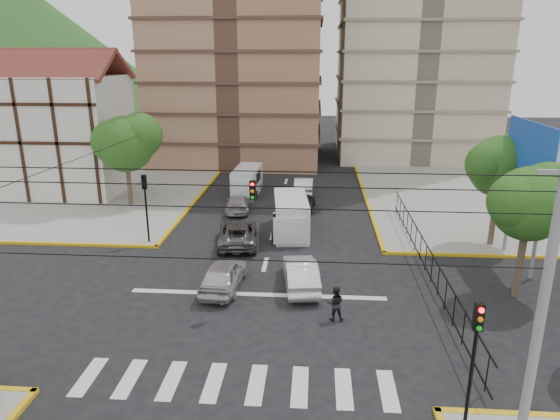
# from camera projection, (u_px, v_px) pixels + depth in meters

# --- Properties ---
(ground) EXTENTS (160.00, 160.00, 0.00)m
(ground) POSITION_uv_depth(u_px,v_px,m) (255.00, 306.00, 24.18)
(ground) COLOR black
(ground) RESTS_ON ground
(sidewalk_nw) EXTENTS (26.00, 26.00, 0.15)m
(sidewalk_nw) POSITION_uv_depth(u_px,v_px,m) (60.00, 190.00, 44.59)
(sidewalk_nw) COLOR gray
(sidewalk_nw) RESTS_ON ground
(sidewalk_ne) EXTENTS (26.00, 26.00, 0.15)m
(sidewalk_ne) POSITION_uv_depth(u_px,v_px,m) (520.00, 199.00, 41.82)
(sidewalk_ne) COLOR gray
(sidewalk_ne) RESTS_ON ground
(crosswalk_stripes) EXTENTS (12.00, 2.40, 0.01)m
(crosswalk_stripes) POSITION_uv_depth(u_px,v_px,m) (235.00, 383.00, 18.47)
(crosswalk_stripes) COLOR silver
(crosswalk_stripes) RESTS_ON ground
(stop_line) EXTENTS (13.00, 0.40, 0.01)m
(stop_line) POSITION_uv_depth(u_px,v_px,m) (258.00, 294.00, 25.32)
(stop_line) COLOR silver
(stop_line) RESTS_ON ground
(tudor_building) EXTENTS (10.80, 8.05, 12.23)m
(tudor_building) POSITION_uv_depth(u_px,v_px,m) (63.00, 132.00, 42.98)
(tudor_building) COLOR silver
(tudor_building) RESTS_ON ground
(park_fence) EXTENTS (0.10, 22.50, 1.66)m
(park_fence) POSITION_uv_depth(u_px,v_px,m) (424.00, 273.00, 27.84)
(park_fence) COLOR black
(park_fence) RESTS_ON ground
(billboard) EXTENTS (0.36, 6.20, 8.10)m
(billboard) POSITION_uv_depth(u_px,v_px,m) (530.00, 163.00, 27.11)
(billboard) COLOR slate
(billboard) RESTS_ON ground
(tree_park_a) EXTENTS (4.41, 3.60, 6.83)m
(tree_park_a) POSITION_uv_depth(u_px,v_px,m) (531.00, 201.00, 23.70)
(tree_park_a) COLOR #473828
(tree_park_a) RESTS_ON ground
(tree_park_c) EXTENTS (4.65, 3.80, 7.25)m
(tree_park_c) POSITION_uv_depth(u_px,v_px,m) (502.00, 164.00, 30.20)
(tree_park_c) COLOR #473828
(tree_park_c) RESTS_ON ground
(tree_tudor) EXTENTS (5.39, 4.40, 7.43)m
(tree_tudor) POSITION_uv_depth(u_px,v_px,m) (126.00, 141.00, 38.70)
(tree_tudor) COLOR #473828
(tree_tudor) RESTS_ON ground
(traffic_light_se) EXTENTS (0.28, 0.22, 4.40)m
(traffic_light_se) POSITION_uv_depth(u_px,v_px,m) (475.00, 345.00, 15.29)
(traffic_light_se) COLOR black
(traffic_light_se) RESTS_ON ground
(traffic_light_nw) EXTENTS (0.28, 0.22, 4.40)m
(traffic_light_nw) POSITION_uv_depth(u_px,v_px,m) (145.00, 197.00, 31.22)
(traffic_light_nw) COLOR black
(traffic_light_nw) RESTS_ON ground
(traffic_light_hanging) EXTENTS (18.00, 9.12, 0.92)m
(traffic_light_hanging) POSITION_uv_depth(u_px,v_px,m) (247.00, 201.00, 20.49)
(traffic_light_hanging) COLOR black
(traffic_light_hanging) RESTS_ON ground
(utility_pole_se) EXTENTS (1.40, 0.28, 9.00)m
(utility_pole_se) POSITION_uv_depth(u_px,v_px,m) (540.00, 319.00, 13.57)
(utility_pole_se) COLOR slate
(utility_pole_se) RESTS_ON ground
(van_right_lane) EXTENTS (2.70, 5.70, 2.48)m
(van_right_lane) POSITION_uv_depth(u_px,v_px,m) (291.00, 217.00, 33.51)
(van_right_lane) COLOR silver
(van_right_lane) RESTS_ON ground
(van_left_lane) EXTENTS (2.20, 5.16, 2.29)m
(van_left_lane) POSITION_uv_depth(u_px,v_px,m) (247.00, 182.00, 43.19)
(van_left_lane) COLOR silver
(van_left_lane) RESTS_ON ground
(car_silver_front_left) EXTENTS (2.09, 4.61, 1.53)m
(car_silver_front_left) POSITION_uv_depth(u_px,v_px,m) (223.00, 275.00, 25.79)
(car_silver_front_left) COLOR silver
(car_silver_front_left) RESTS_ON ground
(car_white_front_right) EXTENTS (2.20, 4.81, 1.53)m
(car_white_front_right) POSITION_uv_depth(u_px,v_px,m) (301.00, 273.00, 25.96)
(car_white_front_right) COLOR white
(car_white_front_right) RESTS_ON ground
(car_grey_mid_left) EXTENTS (3.05, 5.50, 1.46)m
(car_grey_mid_left) POSITION_uv_depth(u_px,v_px,m) (238.00, 233.00, 31.93)
(car_grey_mid_left) COLOR #55585C
(car_grey_mid_left) RESTS_ON ground
(car_silver_rear_left) EXTENTS (2.09, 4.46, 1.26)m
(car_silver_rear_left) POSITION_uv_depth(u_px,v_px,m) (238.00, 203.00, 38.69)
(car_silver_rear_left) COLOR #ACACB1
(car_silver_rear_left) RESTS_ON ground
(car_darkgrey_mid_right) EXTENTS (2.00, 4.20, 1.39)m
(car_darkgrey_mid_right) POSITION_uv_depth(u_px,v_px,m) (303.00, 202.00, 38.88)
(car_darkgrey_mid_right) COLOR #242426
(car_darkgrey_mid_right) RESTS_ON ground
(car_white_rear_right) EXTENTS (1.67, 4.55, 1.49)m
(car_white_rear_right) POSITION_uv_depth(u_px,v_px,m) (304.00, 186.00, 43.44)
(car_white_rear_right) COLOR silver
(car_white_rear_right) RESTS_ON ground
(pedestrian_crosswalk) EXTENTS (0.82, 0.64, 1.66)m
(pedestrian_crosswalk) POSITION_uv_depth(u_px,v_px,m) (335.00, 303.00, 22.67)
(pedestrian_crosswalk) COLOR black
(pedestrian_crosswalk) RESTS_ON ground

